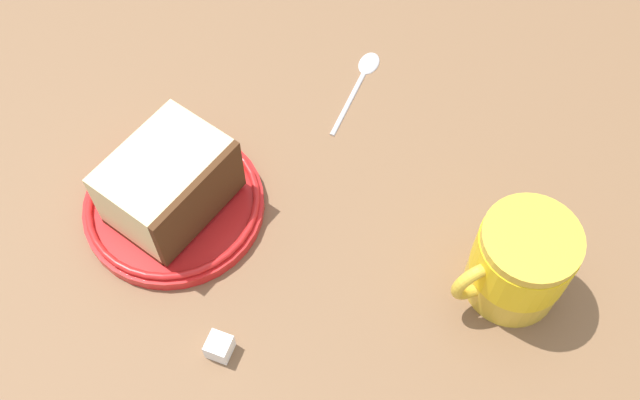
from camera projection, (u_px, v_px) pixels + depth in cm
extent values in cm
cube|color=brown|center=(314.00, 201.00, 68.39)|extent=(130.79, 130.79, 2.98)
cylinder|color=red|center=(175.00, 206.00, 65.72)|extent=(15.88, 15.88, 1.11)
torus|color=red|center=(173.00, 201.00, 64.99)|extent=(15.22, 15.22, 0.61)
cube|color=#472814|center=(173.00, 201.00, 64.99)|extent=(11.97, 10.04, 0.60)
cube|color=beige|center=(166.00, 180.00, 62.13)|extent=(11.97, 10.04, 6.10)
cube|color=#472814|center=(200.00, 204.00, 60.95)|extent=(9.83, 3.96, 6.10)
cylinder|color=gold|center=(521.00, 262.00, 58.74)|extent=(7.69, 7.69, 8.50)
cylinder|color=yellow|center=(524.00, 255.00, 57.73)|extent=(7.85, 7.85, 4.27)
cylinder|color=brown|center=(531.00, 242.00, 55.82)|extent=(6.77, 6.77, 0.40)
torus|color=gold|center=(478.00, 280.00, 57.93)|extent=(4.83, 1.79, 4.73)
ellipsoid|color=silver|center=(369.00, 61.00, 74.66)|extent=(3.61, 3.31, 0.80)
cylinder|color=silver|center=(348.00, 102.00, 72.11)|extent=(7.17, 4.92, 0.50)
cube|color=white|center=(219.00, 347.00, 58.58)|extent=(2.63, 2.63, 1.88)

